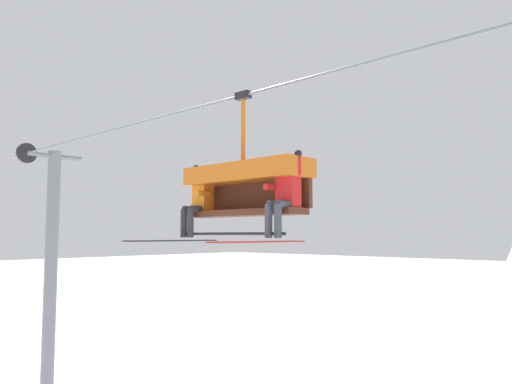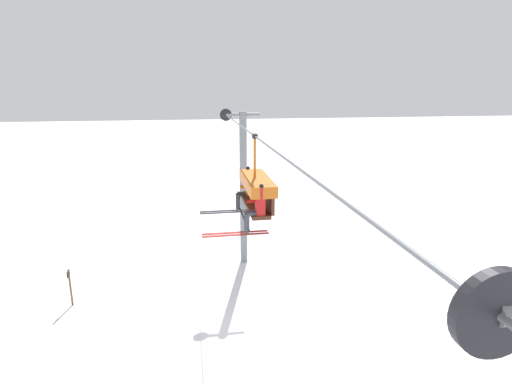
{
  "view_description": "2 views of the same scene",
  "coord_description": "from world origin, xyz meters",
  "px_view_note": "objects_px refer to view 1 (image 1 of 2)",
  "views": [
    {
      "loc": [
        7.24,
        -6.48,
        5.2
      ],
      "look_at": [
        1.83,
        -0.66,
        5.88
      ],
      "focal_mm": 35.0,
      "sensor_mm": 36.0,
      "label": 1
    },
    {
      "loc": [
        12.13,
        -2.5,
        8.73
      ],
      "look_at": [
        1.77,
        -0.78,
        5.95
      ],
      "focal_mm": 28.0,
      "sensor_mm": 36.0,
      "label": 2
    }
  ],
  "objects_px": {
    "lift_tower_near": "(50,276)",
    "skier_orange": "(197,201)",
    "chairlift_chair": "(246,182)",
    "skier_red": "(283,195)"
  },
  "relations": [
    {
      "from": "lift_tower_near",
      "to": "chairlift_chair",
      "type": "distance_m",
      "value": 8.69
    },
    {
      "from": "lift_tower_near",
      "to": "skier_orange",
      "type": "relative_size",
      "value": 4.55
    },
    {
      "from": "lift_tower_near",
      "to": "chairlift_chair",
      "type": "bearing_deg",
      "value": -4.8
    },
    {
      "from": "skier_orange",
      "to": "chairlift_chair",
      "type": "bearing_deg",
      "value": 12.62
    },
    {
      "from": "skier_orange",
      "to": "skier_red",
      "type": "height_order",
      "value": "same"
    },
    {
      "from": "chairlift_chair",
      "to": "skier_red",
      "type": "relative_size",
      "value": 1.37
    },
    {
      "from": "lift_tower_near",
      "to": "skier_orange",
      "type": "distance_m",
      "value": 7.73
    },
    {
      "from": "skier_orange",
      "to": "lift_tower_near",
      "type": "bearing_deg",
      "value": 172.97
    },
    {
      "from": "chairlift_chair",
      "to": "skier_orange",
      "type": "height_order",
      "value": "chairlift_chair"
    },
    {
      "from": "lift_tower_near",
      "to": "skier_orange",
      "type": "bearing_deg",
      "value": -7.03
    }
  ]
}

